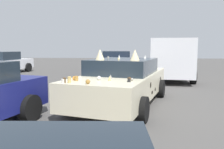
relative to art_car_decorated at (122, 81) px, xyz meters
The scene contains 5 objects.
ground_plane 0.70m from the art_car_decorated, 165.40° to the left, with size 60.00×60.00×0.00m, color #514F4C.
art_car_decorated is the anchor object (origin of this frame).
parked_van_row_back_center 6.31m from the art_car_decorated, 21.03° to the right, with size 5.34×2.57×2.10m.
parked_sedan_near_left 7.95m from the art_car_decorated, ahead, with size 4.40×2.43×1.47m.
parked_sedan_far_left 11.19m from the art_car_decorated, 46.60° to the left, with size 4.13×2.50×1.42m.
Camera 1 is at (-6.83, -0.33, 1.70)m, focal length 37.41 mm.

